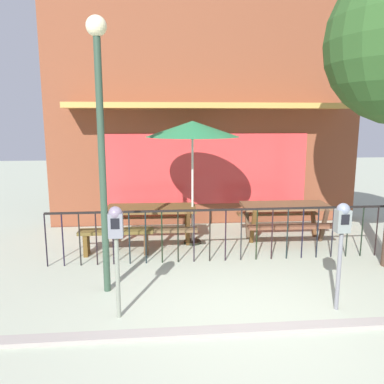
# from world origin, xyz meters

# --- Properties ---
(ground) EXTENTS (40.00, 40.00, 0.00)m
(ground) POSITION_xyz_m (0.00, 0.00, 0.00)
(ground) COLOR #A5AD97
(pub_storefront) EXTENTS (7.49, 1.29, 5.32)m
(pub_storefront) POSITION_xyz_m (0.00, 4.78, 2.65)
(pub_storefront) COLOR #4C2B20
(pub_storefront) RESTS_ON ground
(patio_fence_front) EXTENTS (6.31, 0.04, 0.97)m
(patio_fence_front) POSITION_xyz_m (0.00, 1.98, 0.66)
(patio_fence_front) COLOR black
(patio_fence_front) RESTS_ON ground
(picnic_table_left) EXTENTS (1.84, 1.42, 0.79)m
(picnic_table_left) POSITION_xyz_m (-1.34, 3.10, 0.61)
(picnic_table_left) COLOR brown
(picnic_table_left) RESTS_ON ground
(picnic_table_right) EXTENTS (1.83, 1.40, 0.79)m
(picnic_table_right) POSITION_xyz_m (1.47, 3.10, 0.61)
(picnic_table_right) COLOR brown
(picnic_table_right) RESTS_ON ground
(patio_umbrella) EXTENTS (1.86, 1.86, 2.50)m
(patio_umbrella) POSITION_xyz_m (-0.50, 3.04, 2.33)
(patio_umbrella) COLOR black
(patio_umbrella) RESTS_ON ground
(patio_bench) EXTENTS (1.40, 0.32, 0.48)m
(patio_bench) POSITION_xyz_m (-2.00, 2.51, 0.35)
(patio_bench) COLOR brown
(patio_bench) RESTS_ON ground
(parking_meter_near) EXTENTS (0.18, 0.17, 1.47)m
(parking_meter_near) POSITION_xyz_m (1.18, 0.01, 1.14)
(parking_meter_near) COLOR slate
(parking_meter_near) RESTS_ON ground
(parking_meter_far) EXTENTS (0.18, 0.17, 1.48)m
(parking_meter_far) POSITION_xyz_m (-1.74, 0.07, 1.14)
(parking_meter_far) COLOR gray
(parking_meter_far) RESTS_ON ground
(street_lamp) EXTENTS (0.28, 0.28, 3.89)m
(street_lamp) POSITION_xyz_m (-1.99, 0.89, 2.55)
(street_lamp) COLOR #2C4333
(street_lamp) RESTS_ON ground
(curb_edge) EXTENTS (10.48, 0.20, 0.11)m
(curb_edge) POSITION_xyz_m (0.00, -0.44, 0.00)
(curb_edge) COLOR gray
(curb_edge) RESTS_ON ground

